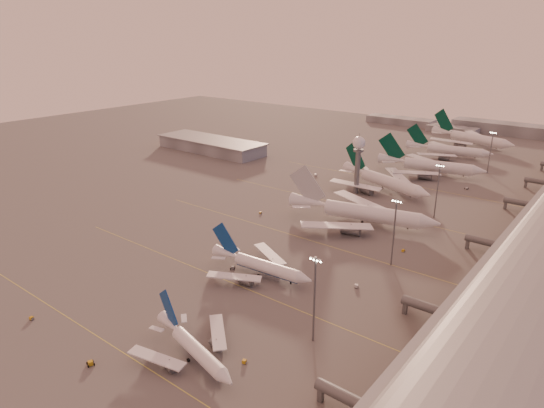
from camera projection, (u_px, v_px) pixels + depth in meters
The scene contains 26 objects.
ground at pixel (171, 277), 164.90m from camera, with size 700.00×700.00×0.00m, color #504D4D.
taxiway_markings at pixel (333, 246), 188.92m from camera, with size 180.00×185.25×0.02m.
hangar at pixel (211, 145), 336.91m from camera, with size 82.00×27.00×8.50m.
radar_tower at pixel (358, 153), 243.81m from camera, with size 6.40×6.40×31.10m.
mast_a at pixel (314, 296), 126.55m from camera, with size 3.60×0.56×25.00m.
mast_b at pixel (394, 229), 169.02m from camera, with size 3.60×0.56×25.00m.
mast_c at pixel (437, 189), 212.66m from camera, with size 3.60×0.56×25.00m.
mast_d at pixel (491, 151), 280.48m from camera, with size 3.60×0.56×25.00m.
distant_horizon at pixel (474, 127), 402.86m from camera, with size 165.00×37.50×9.00m.
narrowbody_near at pixel (194, 350), 122.85m from camera, with size 34.68×27.36×13.77m.
narrowbody_mid at pixel (261, 267), 164.81m from camera, with size 40.85×32.53×15.95m.
widebody_white at pixel (362, 216), 208.63m from camera, with size 65.86×52.24×23.47m.
greentail_a at pixel (384, 183), 253.56m from camera, with size 58.30×46.32×21.98m.
greentail_b at pixel (430, 168), 281.68m from camera, with size 61.56×49.28×22.55m.
greentail_c at pixel (449, 152), 321.30m from camera, with size 55.87×44.79×20.40m.
greentail_d at pixel (472, 140), 352.08m from camera, with size 64.37×51.30×23.94m.
gsv_truck_a at pixel (32, 317), 140.03m from camera, with size 5.32×2.78×2.04m.
gsv_tug_near at pixel (91, 363), 121.19m from camera, with size 3.52×4.45×1.11m.
gsv_catering_a at pixel (245, 357), 121.47m from camera, with size 5.05×3.43×3.80m.
gsv_tug_mid at pixel (233, 268), 170.15m from camera, with size 3.87×4.29×1.05m.
gsv_truck_b at pixel (358, 285), 157.59m from camera, with size 6.23×4.33×2.37m.
gsv_truck_c at pixel (261, 212), 221.82m from camera, with size 5.06×2.77×1.93m.
gsv_catering_b at pixel (404, 247), 183.02m from camera, with size 4.93×2.98×3.77m.
gsv_tug_far at pixel (369, 213), 221.61m from camera, with size 3.30×3.64×0.89m.
gsv_truck_d at pixel (316, 174), 280.32m from camera, with size 2.76×6.32×2.48m.
gsv_tug_hangar at pixel (467, 188), 256.27m from camera, with size 3.95×2.84×1.02m.
Camera 1 is at (117.87, -94.19, 79.00)m, focal length 32.00 mm.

